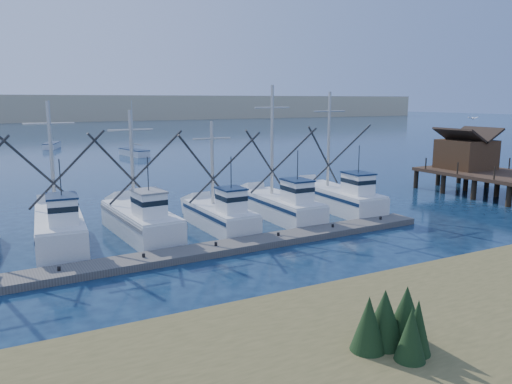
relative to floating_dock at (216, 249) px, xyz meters
The scene contains 8 objects.
ground 7.95m from the floating_dock, 40.37° to the right, with size 500.00×500.00×0.00m, color #0B1B32.
floating_dock is the anchor object (origin of this frame).
timber_pier 27.85m from the floating_dock, ahead, with size 7.00×20.00×8.00m.
dune_ridge 205.00m from the floating_dock, 88.31° to the left, with size 360.00×60.00×10.00m, color tan.
trawler_fleet 5.08m from the floating_dock, 95.22° to the left, with size 27.98×8.62×9.34m.
sailboat_near 50.11m from the floating_dock, 80.58° to the left, with size 3.15×6.65×8.10m.
sailboat_far 67.54m from the floating_dock, 91.08° to the left, with size 3.50×6.24×8.10m.
flying_gull 24.06m from the floating_dock, ahead, with size 1.11×0.20×0.20m.
Camera 1 is at (-16.27, -18.80, 8.12)m, focal length 35.00 mm.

